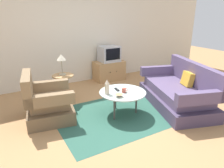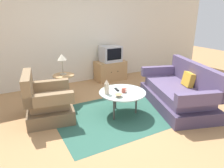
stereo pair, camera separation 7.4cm
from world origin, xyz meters
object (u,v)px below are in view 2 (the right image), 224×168
object	(u,v)px
bowl	(118,96)
tv_stand	(110,71)
television	(111,54)
vase	(107,87)
table_lamp	(62,59)
coffee_table	(122,93)
tv_remote_dark	(117,90)
side_table	(64,82)
couch	(179,93)
armchair	(47,103)
mug	(124,90)

from	to	relation	value
bowl	tv_stand	bearing A→B (deg)	65.18
television	vase	xyz separation A→B (m)	(-1.12, -1.93, -0.17)
tv_stand	table_lamp	size ratio (longest dim) A/B	1.90
coffee_table	vase	bearing A→B (deg)	172.52
table_lamp	bowl	xyz separation A→B (m)	(0.59, -1.32, -0.46)
tv_stand	tv_remote_dark	size ratio (longest dim) A/B	5.26
side_table	vase	xyz separation A→B (m)	(0.47, -1.09, 0.16)
table_lamp	vase	xyz separation A→B (m)	(0.48, -1.11, -0.35)
couch	bowl	bearing A→B (deg)	105.73
couch	armchair	bearing A→B (deg)	91.63
couch	mug	world-z (taller)	couch
television	table_lamp	world-z (taller)	table_lamp
bowl	tv_remote_dark	xyz separation A→B (m)	(0.14, 0.30, -0.01)
coffee_table	tv_stand	distance (m)	2.14
armchair	television	distance (m)	2.60
vase	table_lamp	bearing A→B (deg)	113.21
side_table	mug	world-z (taller)	side_table
armchair	side_table	size ratio (longest dim) A/B	1.63
side_table	bowl	size ratio (longest dim) A/B	4.31
side_table	bowl	xyz separation A→B (m)	(0.59, -1.31, 0.05)
mug	tv_remote_dark	distance (m)	0.18
tv_remote_dark	armchair	bearing A→B (deg)	79.87
armchair	table_lamp	bearing A→B (deg)	150.98
television	tv_remote_dark	distance (m)	2.05
television	vase	distance (m)	2.23
table_lamp	couch	bearing A→B (deg)	-34.63
tv_remote_dark	television	bearing A→B (deg)	-17.80
tv_stand	television	bearing A→B (deg)	-90.00
mug	bowl	distance (m)	0.24
side_table	tv_remote_dark	world-z (taller)	side_table
television	mug	xyz separation A→B (m)	(-0.80, -2.01, -0.26)
coffee_table	tv_stand	bearing A→B (deg)	67.75
mug	television	bearing A→B (deg)	68.25
coffee_table	television	xyz separation A→B (m)	(0.81, 1.97, 0.34)
couch	mug	size ratio (longest dim) A/B	17.06
coffee_table	side_table	bearing A→B (deg)	124.48
tv_stand	tv_remote_dark	bearing A→B (deg)	-114.81
table_lamp	bowl	size ratio (longest dim) A/B	3.17
bowl	tv_remote_dark	distance (m)	0.33
couch	bowl	xyz separation A→B (m)	(-1.41, 0.06, 0.19)
tv_stand	vase	bearing A→B (deg)	-119.92
tv_remote_dark	mug	bearing A→B (deg)	-154.09
coffee_table	couch	bearing A→B (deg)	-10.99
couch	coffee_table	bearing A→B (deg)	97.26
vase	side_table	bearing A→B (deg)	113.37
vase	mug	xyz separation A→B (m)	(0.32, -0.08, -0.09)
armchair	tv_stand	world-z (taller)	armchair
television	tv_remote_dark	world-z (taller)	television
mug	table_lamp	bearing A→B (deg)	123.62
coffee_table	table_lamp	distance (m)	1.48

